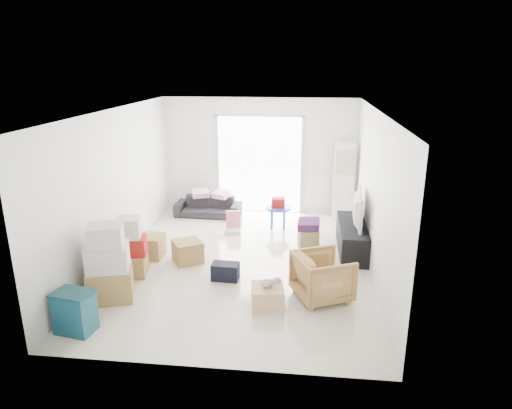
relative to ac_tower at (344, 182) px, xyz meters
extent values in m
cube|color=beige|center=(-1.95, -2.65, -0.99)|extent=(4.50, 6.00, 0.24)
cube|color=white|center=(-1.95, -2.65, 1.95)|extent=(4.50, 6.00, 0.24)
cube|color=white|center=(-1.95, 0.47, 0.48)|extent=(4.50, 0.24, 2.70)
cube|color=white|center=(-1.95, -5.77, 0.48)|extent=(4.50, 0.24, 2.70)
cube|color=white|center=(-4.32, -2.65, 0.48)|extent=(0.24, 6.00, 2.70)
cube|color=white|center=(0.42, -2.65, 0.48)|extent=(0.24, 6.00, 2.70)
cube|color=white|center=(-1.95, 0.33, 0.27)|extent=(2.00, 0.01, 2.30)
cube|color=silver|center=(-2.95, 0.32, 0.27)|extent=(0.06, 0.04, 2.30)
cube|color=silver|center=(-0.95, 0.32, 0.27)|extent=(0.06, 0.04, 2.30)
cube|color=silver|center=(-1.95, 0.32, 1.42)|extent=(2.10, 0.04, 0.06)
cube|color=white|center=(0.00, 0.00, 0.00)|extent=(0.45, 0.30, 1.75)
cube|color=black|center=(0.05, -1.91, -0.60)|extent=(0.49, 1.63, 0.54)
imported|color=black|center=(0.05, -1.91, -0.26)|extent=(0.70, 1.13, 0.14)
imported|color=#242429|center=(-3.11, -0.15, -0.58)|extent=(1.54, 0.51, 0.60)
cube|color=#CA94A6|center=(-3.29, -0.11, -0.22)|extent=(0.42, 0.38, 0.11)
cube|color=#CA94A6|center=(-2.79, -0.15, -0.22)|extent=(0.38, 0.35, 0.11)
imported|color=tan|center=(-0.56, -3.82, -0.48)|extent=(0.98, 1.00, 0.80)
cube|color=navy|center=(-3.85, -5.09, -0.74)|extent=(0.54, 0.42, 0.27)
cube|color=navy|center=(-3.85, -5.09, -0.47)|extent=(0.54, 0.42, 0.27)
cube|color=#0C333D|center=(-3.85, -5.09, -0.31)|extent=(0.56, 0.44, 0.04)
cube|color=olive|center=(-3.75, -4.18, -0.63)|extent=(0.79, 0.73, 0.49)
cube|color=silver|center=(-3.75, -4.18, -0.20)|extent=(0.71, 0.64, 0.38)
cube|color=silver|center=(-3.75, -4.18, 0.16)|extent=(0.59, 0.55, 0.33)
cube|color=olive|center=(-3.75, -3.33, -0.69)|extent=(0.58, 0.58, 0.36)
cube|color=red|center=(-3.75, -3.33, -0.43)|extent=(0.60, 0.46, 0.16)
cube|color=red|center=(-3.75, -3.33, -0.28)|extent=(0.58, 0.44, 0.14)
cube|color=silver|center=(-3.75, -3.33, -0.03)|extent=(0.45, 0.44, 0.34)
cube|color=olive|center=(-3.72, -2.59, -0.67)|extent=(0.57, 0.47, 0.41)
cube|color=olive|center=(-2.93, -2.73, -0.68)|extent=(0.65, 0.65, 0.39)
cube|color=black|center=(-2.13, -3.35, -0.73)|extent=(0.46, 0.29, 0.28)
cube|color=#938955|center=(-0.77, -1.79, -0.69)|extent=(0.43, 0.43, 0.37)
cube|color=#4A2051|center=(-0.77, -1.79, -0.44)|extent=(0.43, 0.43, 0.14)
cylinder|color=blue|center=(-1.43, -0.75, -0.43)|extent=(0.54, 0.54, 0.04)
cylinder|color=blue|center=(-1.29, -0.61, -0.66)|extent=(0.04, 0.04, 0.42)
cylinder|color=blue|center=(-1.56, -0.61, -0.66)|extent=(0.04, 0.04, 0.42)
cylinder|color=blue|center=(-1.56, -0.88, -0.66)|extent=(0.04, 0.04, 0.42)
cylinder|color=blue|center=(-1.29, -0.88, -0.66)|extent=(0.04, 0.04, 0.42)
cube|color=red|center=(-1.43, -0.75, -0.31)|extent=(0.28, 0.22, 0.20)
cube|color=silver|center=(-2.36, -1.20, -0.83)|extent=(0.37, 0.33, 0.08)
cube|color=pink|center=(-2.36, -1.07, -0.61)|extent=(0.32, 0.08, 0.37)
cube|color=#D7B97C|center=(-1.36, -4.14, -0.72)|extent=(0.53, 0.53, 0.31)
ellipsoid|color=#B2ADA8|center=(-1.36, -4.14, -0.50)|extent=(0.23, 0.16, 0.12)
cube|color=#AE2320|center=(-1.36, -4.14, -0.50)|extent=(0.17, 0.15, 0.03)
sphere|color=#B2ADA8|center=(-1.23, -4.11, -0.47)|extent=(0.12, 0.12, 0.12)
camera|label=1|loc=(-0.86, -10.13, 2.58)|focal=32.00mm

